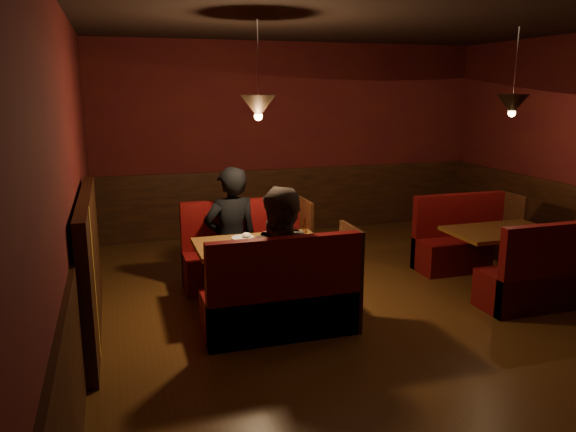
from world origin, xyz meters
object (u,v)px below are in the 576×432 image
object	(u,v)px
diner_a	(231,212)
main_bench_far	(247,258)
second_bench_far	(465,245)
main_bench_near	(284,304)
second_bench_near	(545,280)
second_table	(500,244)
diner_b	(287,243)
main_table	(261,257)

from	to	relation	value
diner_a	main_bench_far	bearing A→B (deg)	-177.76
diner_a	second_bench_far	bearing A→B (deg)	168.14
main_bench_near	second_bench_near	size ratio (longest dim) A/B	1.10
main_bench_far	second_table	size ratio (longest dim) A/B	1.22
second_table	diner_b	xyz separation A→B (m)	(-2.69, -0.49, 0.37)
main_bench_far	second_bench_near	xyz separation A→B (m)	(2.77, -1.62, -0.01)
second_bench_far	second_bench_near	distance (m)	1.40
main_bench_far	main_table	bearing A→B (deg)	-91.26
main_bench_far	second_bench_far	bearing A→B (deg)	-4.49
main_bench_near	second_table	bearing A→B (deg)	11.42
second_bench_far	second_table	bearing A→B (deg)	-92.20
second_table	diner_b	world-z (taller)	diner_b
main_table	second_bench_far	size ratio (longest dim) A/B	1.00
main_bench_far	second_bench_far	world-z (taller)	main_bench_far
second_bench_far	main_bench_far	bearing A→B (deg)	175.51
second_bench_near	diner_a	world-z (taller)	diner_a
second_bench_far	second_bench_near	world-z (taller)	same
main_bench_far	diner_b	size ratio (longest dim) A/B	0.83
main_table	diner_a	size ratio (longest dim) A/B	0.75
main_bench_far	diner_a	world-z (taller)	diner_a
main_table	main_bench_far	xyz separation A→B (m)	(0.02, 0.74, -0.23)
second_bench_far	second_bench_near	xyz separation A→B (m)	(0.00, -1.40, 0.00)
second_table	second_bench_near	xyz separation A→B (m)	(0.03, -0.70, -0.20)
main_bench_far	second_table	world-z (taller)	main_bench_far
main_bench_near	second_bench_far	world-z (taller)	main_bench_near
second_bench_near	second_bench_far	bearing A→B (deg)	90.00
second_bench_near	diner_b	bearing A→B (deg)	175.45
second_table	second_bench_near	distance (m)	0.73
second_bench_near	main_table	bearing A→B (deg)	162.38
second_table	diner_a	world-z (taller)	diner_a
second_bench_near	diner_b	distance (m)	2.79
main_table	second_bench_near	distance (m)	2.93
main_bench_far	main_bench_near	world-z (taller)	same
diner_b	diner_a	bearing A→B (deg)	119.61
second_table	second_bench_near	bearing A→B (deg)	-87.80
second_bench_far	main_bench_near	bearing A→B (deg)	-155.62
second_table	main_bench_far	bearing A→B (deg)	161.48
second_bench_far	second_bench_near	size ratio (longest dim) A/B	1.00
main_bench_near	second_bench_near	distance (m)	2.77
main_table	second_bench_near	world-z (taller)	second_bench_near
diner_a	diner_b	bearing A→B (deg)	91.21
main_bench_near	main_table	bearing A→B (deg)	91.26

